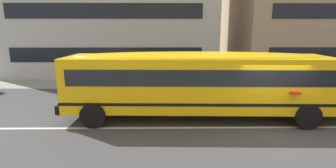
% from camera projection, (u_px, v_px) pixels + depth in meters
% --- Properties ---
extents(ground_plane, '(400.00, 400.00, 0.00)m').
position_uv_depth(ground_plane, '(269.00, 127.00, 9.91)').
color(ground_plane, '#424244').
extents(sidewalk_far, '(120.00, 3.00, 0.01)m').
position_uv_depth(sidewalk_far, '(223.00, 83.00, 18.00)').
color(sidewalk_far, gray).
rests_on(sidewalk_far, ground_plane).
extents(lane_centreline, '(110.00, 0.16, 0.01)m').
position_uv_depth(lane_centreline, '(270.00, 127.00, 9.91)').
color(lane_centreline, silver).
rests_on(lane_centreline, ground_plane).
extents(school_bus, '(12.89, 3.26, 2.87)m').
position_uv_depth(school_bus, '(203.00, 79.00, 10.69)').
color(school_bus, yellow).
rests_on(school_bus, ground_plane).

